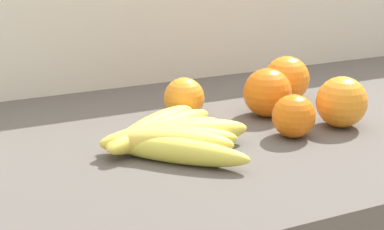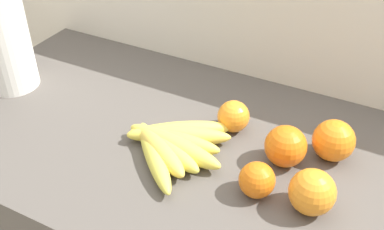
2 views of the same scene
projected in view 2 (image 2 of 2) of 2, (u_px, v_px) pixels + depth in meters
The scene contains 8 objects.
wall_back at pixel (299, 175), 1.30m from camera, with size 1.91×0.06×1.30m, color silver.
banana_bunch at pixel (170, 143), 0.91m from camera, with size 0.22×0.25×0.04m.
orange_center at pixel (256, 180), 0.81m from camera, with size 0.07×0.07×0.07m, color orange.
orange_right at pixel (233, 116), 0.96m from camera, with size 0.07×0.07×0.07m, color orange.
orange_back_right at pixel (286, 146), 0.88m from camera, with size 0.08×0.08×0.08m, color orange.
orange_far_right at pixel (334, 140), 0.89m from camera, with size 0.08×0.08×0.08m, color orange.
orange_back_left at pixel (312, 192), 0.78m from camera, with size 0.08×0.08×0.08m, color orange.
paper_towel_roll at pixel (0, 29), 1.04m from camera, with size 0.12×0.12×0.33m.
Camera 2 is at (0.17, -0.65, 1.55)m, focal length 43.07 mm.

